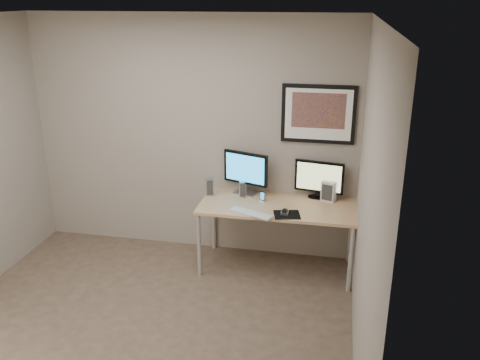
{
  "coord_description": "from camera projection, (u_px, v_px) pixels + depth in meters",
  "views": [
    {
      "loc": [
        1.57,
        -3.43,
        2.76
      ],
      "look_at": [
        0.66,
        1.1,
        1.07
      ],
      "focal_mm": 38.0,
      "sensor_mm": 36.0,
      "label": 1
    }
  ],
  "objects": [
    {
      "name": "desk",
      "position": [
        277.0,
        211.0,
        5.23
      ],
      "size": [
        1.6,
        0.7,
        0.73
      ],
      "color": "#AF7754",
      "rests_on": "floor"
    },
    {
      "name": "mousepad",
      "position": [
        287.0,
        215.0,
        4.97
      ],
      "size": [
        0.3,
        0.27,
        0.0
      ],
      "primitive_type": "cube",
      "rotation": [
        0.0,
        0.0,
        0.22
      ],
      "color": "black",
      "rests_on": "desk"
    },
    {
      "name": "monitor_tv",
      "position": [
        319.0,
        179.0,
        5.31
      ],
      "size": [
        0.51,
        0.15,
        0.41
      ],
      "rotation": [
        0.0,
        0.0,
        -0.16
      ],
      "color": "black",
      "rests_on": "desk"
    },
    {
      "name": "speaker_right",
      "position": [
        242.0,
        189.0,
        5.39
      ],
      "size": [
        0.09,
        0.09,
        0.17
      ],
      "primitive_type": "cylinder",
      "rotation": [
        0.0,
        0.0,
        0.3
      ],
      "color": "#BABABF",
      "rests_on": "desk"
    },
    {
      "name": "speaker_left",
      "position": [
        210.0,
        187.0,
        5.42
      ],
      "size": [
        0.1,
        0.1,
        0.2
      ],
      "primitive_type": "cylinder",
      "rotation": [
        0.0,
        0.0,
        0.35
      ],
      "color": "#BABABF",
      "rests_on": "desk"
    },
    {
      "name": "phone_dock",
      "position": [
        262.0,
        196.0,
        5.27
      ],
      "size": [
        0.06,
        0.06,
        0.11
      ],
      "primitive_type": "cube",
      "rotation": [
        0.0,
        0.0,
        -0.24
      ],
      "color": "black",
      "rests_on": "desk"
    },
    {
      "name": "keyboard",
      "position": [
        251.0,
        213.0,
        4.99
      ],
      "size": [
        0.48,
        0.29,
        0.02
      ],
      "primitive_type": "cube",
      "rotation": [
        0.0,
        0.0,
        -0.38
      ],
      "color": "silver",
      "rests_on": "desk"
    },
    {
      "name": "room",
      "position": [
        148.0,
        136.0,
        4.25
      ],
      "size": [
        3.6,
        3.6,
        3.6
      ],
      "color": "white",
      "rests_on": "ground"
    },
    {
      "name": "framed_art",
      "position": [
        318.0,
        114.0,
        5.14
      ],
      "size": [
        0.75,
        0.04,
        0.6
      ],
      "color": "black",
      "rests_on": "room"
    },
    {
      "name": "fan_unit",
      "position": [
        329.0,
        191.0,
        5.28
      ],
      "size": [
        0.17,
        0.14,
        0.22
      ],
      "primitive_type": "cube",
      "rotation": [
        0.0,
        0.0,
        -0.34
      ],
      "color": "silver",
      "rests_on": "desk"
    },
    {
      "name": "floor",
      "position": [
        141.0,
        333.0,
        4.4
      ],
      "size": [
        3.6,
        3.6,
        0.0
      ],
      "primitive_type": "plane",
      "color": "#493A2D",
      "rests_on": "ground"
    },
    {
      "name": "mouse",
      "position": [
        285.0,
        211.0,
        5.0
      ],
      "size": [
        0.07,
        0.12,
        0.04
      ],
      "primitive_type": "ellipsoid",
      "rotation": [
        0.0,
        0.0,
        -0.01
      ],
      "color": "black",
      "rests_on": "mousepad"
    },
    {
      "name": "monitor_large",
      "position": [
        246.0,
        171.0,
        5.4
      ],
      "size": [
        0.5,
        0.23,
        0.47
      ],
      "rotation": [
        0.0,
        0.0,
        -0.32
      ],
      "color": "#BABABF",
      "rests_on": "desk"
    }
  ]
}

